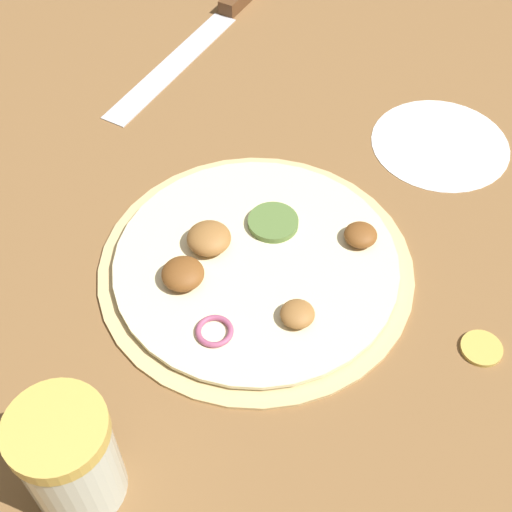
{
  "coord_description": "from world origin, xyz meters",
  "views": [
    {
      "loc": [
        -0.26,
        0.28,
        0.49
      ],
      "look_at": [
        0.0,
        0.0,
        0.02
      ],
      "focal_mm": 50.0,
      "sensor_mm": 36.0,
      "label": 1
    }
  ],
  "objects_px": {
    "pizza": "(255,264)",
    "loose_cap": "(482,347)",
    "knife": "(226,12)",
    "spice_jar": "(69,458)"
  },
  "relations": [
    {
      "from": "pizza",
      "to": "loose_cap",
      "type": "height_order",
      "value": "pizza"
    },
    {
      "from": "knife",
      "to": "pizza",
      "type": "bearing_deg",
      "value": 34.94
    },
    {
      "from": "pizza",
      "to": "spice_jar",
      "type": "height_order",
      "value": "spice_jar"
    },
    {
      "from": "pizza",
      "to": "knife",
      "type": "xyz_separation_m",
      "value": [
        0.29,
        -0.26,
        0.0
      ]
    },
    {
      "from": "knife",
      "to": "loose_cap",
      "type": "bearing_deg",
      "value": 54.28
    },
    {
      "from": "knife",
      "to": "spice_jar",
      "type": "distance_m",
      "value": 0.59
    },
    {
      "from": "pizza",
      "to": "spice_jar",
      "type": "relative_size",
      "value": 2.91
    },
    {
      "from": "pizza",
      "to": "loose_cap",
      "type": "xyz_separation_m",
      "value": [
        -0.19,
        -0.06,
        -0.0
      ]
    },
    {
      "from": "pizza",
      "to": "spice_jar",
      "type": "xyz_separation_m",
      "value": [
        -0.04,
        0.22,
        0.04
      ]
    },
    {
      "from": "knife",
      "to": "spice_jar",
      "type": "xyz_separation_m",
      "value": [
        -0.34,
        0.49,
        0.04
      ]
    }
  ]
}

